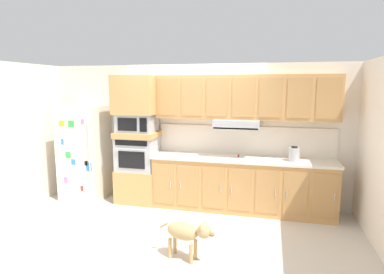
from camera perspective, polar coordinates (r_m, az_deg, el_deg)
name	(u,v)px	position (r m, az deg, el deg)	size (l,w,h in m)	color
ground_plane	(178,222)	(5.21, -2.48, -14.89)	(9.60, 9.60, 0.00)	beige
back_kitchen_wall	(195,133)	(5.89, 0.48, 0.65)	(6.20, 0.12, 2.50)	silver
side_panel_left	(22,137)	(6.23, -28.11, 0.03)	(0.12, 7.10, 2.50)	silver
side_panel_right	(383,153)	(4.86, 30.97, -2.48)	(0.12, 7.10, 2.50)	white
refrigerator	(85,152)	(6.36, -18.62, -2.58)	(0.76, 0.73, 1.76)	silver
oven_base_cabinet	(139,185)	(6.08, -9.43, -8.41)	(0.74, 0.62, 0.60)	tan
built_in_oven	(138,153)	(5.92, -9.60, -2.87)	(0.70, 0.62, 0.60)	#A8AAAF
appliance_mid_shelf	(138,134)	(5.87, -9.68, 0.48)	(0.74, 0.62, 0.10)	tan
microwave	(137,123)	(5.84, -9.74, 2.51)	(0.64, 0.54, 0.32)	#A8AAAF
appliance_upper_cabinet	(137,95)	(5.80, -9.86, 7.42)	(0.74, 0.62, 0.68)	tan
lower_cabinet_run	(241,185)	(5.58, 8.78, -8.48)	(3.03, 0.63, 0.88)	tan
countertop_slab	(242,159)	(5.47, 8.90, -3.87)	(3.07, 0.64, 0.04)	silver
backsplash_panel	(244,140)	(5.70, 9.22, -0.58)	(3.07, 0.02, 0.50)	white
upper_cabinet_with_hood	(244,99)	(5.46, 9.21, 6.74)	(3.03, 0.48, 0.88)	tan
screwdriver	(239,156)	(5.55, 8.37, -3.31)	(0.13, 0.12, 0.03)	red
electric_kettle	(294,154)	(5.39, 17.75, -2.94)	(0.17, 0.17, 0.24)	#A8AAAF
dog	(187,232)	(4.06, -0.89, -16.65)	(0.75, 0.31, 0.53)	tan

